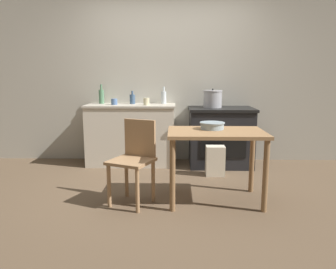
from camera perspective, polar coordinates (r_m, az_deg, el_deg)
The scene contains 14 objects.
ground_plane at distance 3.77m, azimuth -0.19°, elevation -10.23°, with size 14.00×14.00×0.00m, color brown.
wall_back at distance 5.12m, azimuth 0.27°, elevation 9.75°, with size 8.00×0.07×2.55m.
counter_cabinet at distance 4.93m, azimuth -6.41°, elevation 0.02°, with size 1.31×0.57×0.90m.
stove at distance 4.89m, azimuth 9.11°, elevation -0.36°, with size 0.94×0.68×0.86m.
work_table at distance 3.43m, azimuth 8.35°, elevation -1.41°, with size 0.99×0.66×0.75m.
chair at distance 3.41m, azimuth -5.86°, elevation -4.09°, with size 0.53×0.53×0.86m.
flour_sack at distance 4.41m, azimuth 8.21°, elevation -4.55°, with size 0.25×0.17×0.40m, color beige.
stock_pot at distance 4.83m, azimuth 7.77°, elevation 6.18°, with size 0.28×0.28×0.27m.
mixing_bowl_large at distance 3.51m, azimuth 7.70°, elevation 1.61°, with size 0.27×0.27×0.07m.
bottle_far_left at distance 5.01m, azimuth -0.75°, elevation 6.53°, with size 0.08×0.08×0.26m.
bottle_left at distance 4.99m, azimuth -6.22°, elevation 6.19°, with size 0.08×0.08×0.19m.
bottle_mid_left at distance 5.11m, azimuth -11.51°, elevation 6.55°, with size 0.08×0.08×0.29m.
cup_center_left at distance 4.88m, azimuth -9.34°, elevation 5.66°, with size 0.09×0.09×0.09m, color #4C6B99.
cup_center at distance 4.76m, azimuth -3.79°, elevation 5.75°, with size 0.09×0.09×0.10m, color beige.
Camera 1 is at (0.09, -3.53, 1.32)m, focal length 35.00 mm.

